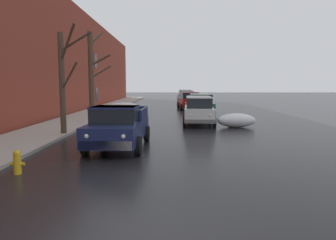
% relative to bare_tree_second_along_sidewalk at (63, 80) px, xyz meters
% --- Properties ---
extents(left_sidewalk_slab, '(3.23, 80.00, 0.13)m').
position_rel_bare_tree_second_along_sidewalk_xyz_m(left_sidewalk_slab, '(-1.44, 6.74, -2.77)').
color(left_sidewalk_slab, '#A8A399').
rests_on(left_sidewalk_slab, ground).
extents(brick_townhouse_facade, '(0.63, 80.00, 9.90)m').
position_rel_bare_tree_second_along_sidewalk_xyz_m(brick_townhouse_facade, '(-3.55, 6.74, 2.11)').
color(brick_townhouse_facade, brown).
rests_on(brick_townhouse_facade, ground).
extents(snow_bank_near_corner_left, '(2.35, 1.06, 0.66)m').
position_rel_bare_tree_second_along_sidewalk_xyz_m(snow_bank_near_corner_left, '(0.73, 13.29, -2.57)').
color(snow_bank_near_corner_left, white).
rests_on(snow_bank_near_corner_left, ground).
extents(snow_bank_along_left_kerb, '(2.33, 1.11, 0.86)m').
position_rel_bare_tree_second_along_sidewalk_xyz_m(snow_bank_along_left_kerb, '(9.35, 3.22, -2.42)').
color(snow_bank_along_left_kerb, white).
rests_on(snow_bank_along_left_kerb, ground).
extents(snow_bank_mid_block_left, '(3.12, 1.34, 0.75)m').
position_rel_bare_tree_second_along_sidewalk_xyz_m(snow_bank_mid_block_left, '(0.59, 16.60, -2.47)').
color(snow_bank_mid_block_left, white).
rests_on(snow_bank_mid_block_left, ground).
extents(bare_tree_second_along_sidewalk, '(1.91, 1.53, 5.41)m').
position_rel_bare_tree_second_along_sidewalk_xyz_m(bare_tree_second_along_sidewalk, '(0.00, 0.00, 0.00)').
color(bare_tree_second_along_sidewalk, '#4C3D2D').
rests_on(bare_tree_second_along_sidewalk, ground).
extents(bare_tree_mid_block, '(1.59, 1.19, 6.29)m').
position_rel_bare_tree_second_along_sidewalk_xyz_m(bare_tree_mid_block, '(-0.04, 6.13, 0.41)').
color(bare_tree_mid_block, '#4C3D2D').
rests_on(bare_tree_mid_block, ground).
extents(pickup_truck_darkblue_approaching_near_lane, '(2.33, 4.97, 1.76)m').
position_rel_bare_tree_second_along_sidewalk_xyz_m(pickup_truck_darkblue_approaching_near_lane, '(3.22, -3.13, -1.96)').
color(pickup_truck_darkblue_approaching_near_lane, navy).
rests_on(pickup_truck_darkblue_approaching_near_lane, ground).
extents(suv_white_parked_kerbside_close, '(2.20, 4.81, 1.82)m').
position_rel_bare_tree_second_along_sidewalk_xyz_m(suv_white_parked_kerbside_close, '(7.21, 4.72, -1.85)').
color(suv_white_parked_kerbside_close, silver).
rests_on(suv_white_parked_kerbside_close, ground).
extents(suv_green_parked_kerbside_mid, '(2.11, 4.80, 1.82)m').
position_rel_bare_tree_second_along_sidewalk_xyz_m(suv_green_parked_kerbside_mid, '(7.86, 10.27, -1.85)').
color(suv_green_parked_kerbside_mid, '#1E5633').
rests_on(suv_green_parked_kerbside_mid, ground).
extents(suv_red_parked_far_down_block, '(2.34, 4.71, 1.82)m').
position_rel_bare_tree_second_along_sidewalk_xyz_m(suv_red_parked_far_down_block, '(7.30, 17.36, -1.85)').
color(suv_red_parked_far_down_block, red).
rests_on(suv_red_parked_far_down_block, ground).
extents(suv_grey_queued_behind_truck, '(2.33, 4.50, 1.82)m').
position_rel_bare_tree_second_along_sidewalk_xyz_m(suv_grey_queued_behind_truck, '(7.53, 24.45, -1.85)').
color(suv_grey_queued_behind_truck, slate).
rests_on(suv_grey_queued_behind_truck, ground).
extents(suv_darkblue_at_far_intersection, '(2.16, 4.78, 1.82)m').
position_rel_bare_tree_second_along_sidewalk_xyz_m(suv_darkblue_at_far_intersection, '(7.53, 30.10, -1.85)').
color(suv_darkblue_at_far_intersection, navy).
rests_on(suv_darkblue_at_far_intersection, ground).
extents(fire_hydrant, '(0.42, 0.22, 0.71)m').
position_rel_bare_tree_second_along_sidewalk_xyz_m(fire_hydrant, '(0.89, -6.99, -2.48)').
color(fire_hydrant, gold).
rests_on(fire_hydrant, ground).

